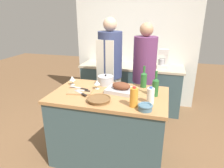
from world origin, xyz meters
name	(u,v)px	position (x,y,z in m)	size (l,w,h in m)	color
ground_plane	(110,155)	(0.00, 0.00, 0.00)	(12.00, 12.00, 0.00)	brown
kitchen_island	(109,126)	(0.00, 0.00, 0.46)	(1.41, 0.86, 0.91)	#3D565B
back_counter	(131,87)	(0.00, 1.56, 0.44)	(1.97, 0.60, 0.88)	#3D565B
back_wall	(135,43)	(0.00, 1.91, 1.27)	(2.47, 0.10, 2.55)	silver
roasting_pan	(121,88)	(0.13, 0.09, 0.96)	(0.39, 0.31, 0.13)	#BCBCC1
wicker_basket	(99,99)	(-0.05, -0.25, 0.94)	(0.27, 0.27, 0.04)	brown
cutting_board	(80,92)	(-0.36, -0.06, 0.92)	(0.32, 0.23, 0.02)	#AD7F51
stock_pot	(106,80)	(-0.14, 0.31, 0.97)	(0.22, 0.22, 0.14)	#B7B7BC
mixing_bowl	(145,107)	(0.48, -0.33, 0.95)	(0.15, 0.15, 0.07)	slate
juice_jug	(134,97)	(0.35, -0.27, 1.02)	(0.09, 0.09, 0.22)	orange
milk_jug	(151,96)	(0.51, -0.15, 1.00)	(0.08, 0.08, 0.19)	white
wine_bottle_green	(155,86)	(0.54, 0.08, 1.03)	(0.08, 0.08, 0.31)	#28662D
wine_bottle_dark	(144,79)	(0.38, 0.34, 1.03)	(0.08, 0.08, 0.29)	#28662D
wine_glass_left	(72,79)	(-0.57, 0.17, 1.00)	(0.08, 0.08, 0.12)	silver
wine_glass_right	(97,83)	(-0.20, 0.11, 1.00)	(0.08, 0.08, 0.12)	silver
knife_chef	(79,88)	(-0.41, 0.03, 0.93)	(0.28, 0.09, 0.01)	#B7B7BC
knife_paring	(81,93)	(-0.32, -0.12, 0.93)	(0.21, 0.15, 0.01)	#B7B7BC
knife_bread	(84,91)	(-0.32, -0.04, 0.93)	(0.18, 0.03, 0.01)	#B7B7BC
stand_mixer	(163,60)	(0.59, 1.52, 1.03)	(0.18, 0.14, 0.35)	silver
condiment_bottle_tall	(140,61)	(0.17, 1.55, 0.97)	(0.07, 0.07, 0.20)	#234C28
condiment_bottle_short	(118,61)	(-0.27, 1.58, 0.95)	(0.05, 0.05, 0.16)	#B28E2D
person_cook_aproned	(110,69)	(-0.22, 0.83, 0.99)	(0.38, 0.40, 1.79)	beige
person_cook_guest	(144,74)	(0.33, 0.82, 0.95)	(0.35, 0.35, 1.72)	beige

